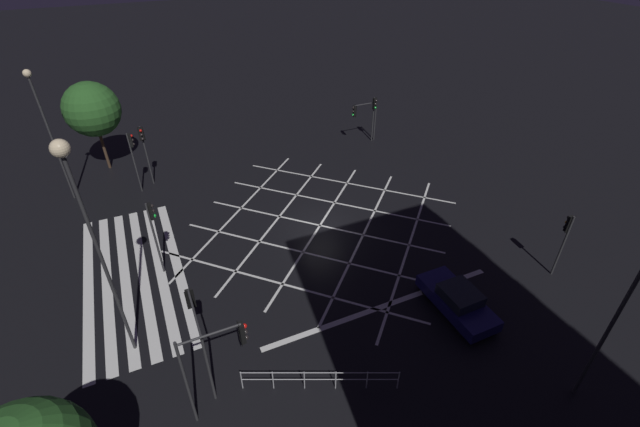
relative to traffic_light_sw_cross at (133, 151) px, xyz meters
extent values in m
plane|color=black|center=(9.00, 9.67, -3.11)|extent=(200.00, 200.00, 0.00)
cube|color=silver|center=(9.00, 0.88, -3.11)|extent=(12.64, 0.50, 0.01)
cube|color=silver|center=(9.00, -0.02, -3.11)|extent=(12.64, 0.50, 0.01)
cube|color=silver|center=(9.00, -0.92, -3.11)|extent=(12.64, 0.50, 0.01)
cube|color=silver|center=(9.00, -1.82, -3.11)|extent=(12.64, 0.50, 0.01)
cube|color=silver|center=(9.00, -2.72, -3.11)|extent=(12.64, 0.50, 0.01)
cube|color=silver|center=(9.00, -3.62, -3.11)|extent=(12.64, 0.50, 0.01)
cube|color=silver|center=(12.97, 5.70, -3.11)|extent=(11.02, 11.02, 0.01)
cube|color=silver|center=(5.03, 5.70, -3.11)|extent=(11.02, 11.02, 0.01)
cube|color=silver|center=(10.98, 7.69, -3.11)|extent=(11.02, 11.02, 0.01)
cube|color=silver|center=(7.01, 7.69, -3.11)|extent=(11.02, 11.02, 0.01)
cube|color=silver|center=(9.00, 9.67, -3.11)|extent=(11.02, 11.02, 0.01)
cube|color=silver|center=(9.00, 9.67, -3.11)|extent=(11.02, 11.02, 0.01)
cube|color=silver|center=(7.01, 11.66, -3.11)|extent=(11.02, 11.02, 0.01)
cube|color=silver|center=(10.98, 11.66, -3.11)|extent=(11.02, 11.02, 0.01)
cube|color=silver|center=(5.03, 13.65, -3.11)|extent=(11.02, 11.02, 0.01)
cube|color=silver|center=(12.97, 13.65, -3.11)|extent=(11.02, 11.02, 0.01)
cube|color=silver|center=(16.52, 9.67, -3.11)|extent=(0.30, 12.64, 0.01)
cylinder|color=#2D2D30|center=(0.00, -0.09, -0.93)|extent=(0.11, 0.11, 4.37)
cube|color=black|center=(0.00, 0.05, 0.76)|extent=(0.28, 0.16, 0.90)
sphere|color=red|center=(0.00, 0.16, 1.06)|extent=(0.18, 0.18, 0.18)
sphere|color=black|center=(0.00, 0.16, 0.76)|extent=(0.18, 0.18, 0.18)
sphere|color=black|center=(0.00, 0.16, 0.46)|extent=(0.18, 0.18, 0.18)
cube|color=black|center=(0.00, -0.04, 0.76)|extent=(0.36, 0.02, 0.98)
cylinder|color=#2D2D30|center=(18.24, 19.25, -1.23)|extent=(0.11, 0.11, 3.76)
cube|color=black|center=(18.11, 19.25, 0.15)|extent=(0.16, 0.28, 0.90)
sphere|color=black|center=(17.99, 19.25, 0.45)|extent=(0.18, 0.18, 0.18)
sphere|color=orange|center=(17.99, 19.25, 0.15)|extent=(0.18, 0.18, 0.18)
sphere|color=black|center=(17.99, 19.25, -0.15)|extent=(0.18, 0.18, 0.18)
cube|color=black|center=(18.20, 19.25, 0.15)|extent=(0.02, 0.36, 0.98)
cylinder|color=#2D2D30|center=(9.36, 0.16, -0.91)|extent=(0.11, 0.11, 4.41)
cube|color=black|center=(9.36, 0.30, 0.80)|extent=(0.28, 0.16, 0.90)
sphere|color=black|center=(9.36, 0.41, 1.10)|extent=(0.18, 0.18, 0.18)
sphere|color=black|center=(9.36, 0.41, 0.80)|extent=(0.18, 0.18, 0.18)
sphere|color=green|center=(9.36, 0.41, 0.50)|extent=(0.18, 0.18, 0.18)
cube|color=black|center=(9.36, 0.21, 0.80)|extent=(0.36, 0.02, 0.98)
cylinder|color=#2D2D30|center=(-0.74, 19.26, -1.36)|extent=(0.11, 0.11, 3.50)
cylinder|color=#2D2D30|center=(-0.74, 18.23, 0.24)|extent=(0.09, 2.06, 0.09)
cube|color=black|center=(-0.74, 17.19, -0.21)|extent=(0.28, 0.16, 0.90)
sphere|color=black|center=(-0.74, 17.08, 0.09)|extent=(0.18, 0.18, 0.18)
sphere|color=black|center=(-0.74, 17.08, -0.21)|extent=(0.18, 0.18, 0.18)
sphere|color=green|center=(-0.74, 17.08, -0.51)|extent=(0.18, 0.18, 0.18)
cube|color=black|center=(-0.74, 17.28, -0.21)|extent=(0.36, 0.02, 0.98)
cylinder|color=#2D2D30|center=(-0.62, 18.97, -1.19)|extent=(0.11, 0.11, 3.85)
cube|color=black|center=(-0.48, 18.97, 0.23)|extent=(0.16, 0.28, 0.90)
sphere|color=black|center=(-0.37, 18.97, 0.53)|extent=(0.18, 0.18, 0.18)
sphere|color=black|center=(-0.37, 18.97, 0.23)|extent=(0.18, 0.18, 0.18)
sphere|color=green|center=(-0.37, 18.97, -0.07)|extent=(0.18, 0.18, 0.18)
cube|color=black|center=(-0.57, 18.97, 0.23)|extent=(0.02, 0.36, 0.98)
cylinder|color=#2D2D30|center=(-0.77, 0.80, -0.91)|extent=(0.11, 0.11, 4.41)
cube|color=black|center=(-0.64, 0.80, 0.79)|extent=(0.16, 0.28, 0.90)
sphere|color=red|center=(-0.53, 0.80, 1.09)|extent=(0.18, 0.18, 0.18)
sphere|color=black|center=(-0.53, 0.80, 0.79)|extent=(0.18, 0.18, 0.18)
sphere|color=black|center=(-0.53, 0.80, 0.49)|extent=(0.18, 0.18, 0.18)
cube|color=black|center=(-0.73, 0.80, 0.79)|extent=(0.02, 0.36, 0.98)
cylinder|color=#2D2D30|center=(17.98, 1.00, -1.25)|extent=(0.11, 0.11, 3.72)
cylinder|color=#2D2D30|center=(16.64, 1.00, 0.46)|extent=(2.67, 0.09, 0.09)
cube|color=black|center=(15.30, 1.00, 0.01)|extent=(0.16, 0.28, 0.90)
sphere|color=black|center=(15.19, 1.00, 0.31)|extent=(0.18, 0.18, 0.18)
sphere|color=black|center=(15.19, 1.00, 0.01)|extent=(0.18, 0.18, 0.18)
sphere|color=green|center=(15.19, 1.00, -0.29)|extent=(0.18, 0.18, 0.18)
cube|color=black|center=(15.39, 1.00, 0.01)|extent=(0.02, 0.36, 0.98)
cylinder|color=#2D2D30|center=(18.59, 0.14, -0.86)|extent=(0.11, 0.11, 4.50)
cylinder|color=#2D2D30|center=(18.59, 1.24, 1.24)|extent=(0.09, 2.19, 0.09)
cube|color=black|center=(18.59, 2.34, 0.79)|extent=(0.28, 0.16, 0.90)
sphere|color=red|center=(18.59, 2.45, 1.09)|extent=(0.18, 0.18, 0.18)
sphere|color=black|center=(18.59, 2.45, 0.79)|extent=(0.18, 0.18, 0.18)
sphere|color=black|center=(18.59, 2.45, 0.49)|extent=(0.18, 0.18, 0.18)
cube|color=black|center=(18.59, 2.25, 0.79)|extent=(0.36, 0.02, 0.98)
cylinder|color=#2D2D30|center=(-1.00, -4.43, 1.07)|extent=(0.14, 0.14, 8.37)
sphere|color=#F9E0B2|center=(-1.00, -4.43, 5.40)|extent=(0.47, 0.47, 0.47)
cylinder|color=#2D2D30|center=(14.06, -1.73, 1.69)|extent=(0.14, 0.14, 9.61)
sphere|color=#F9E0B2|center=(14.06, -1.73, 6.68)|extent=(0.63, 0.63, 0.63)
cylinder|color=#2D2D30|center=(23.73, 14.29, 1.55)|extent=(0.14, 0.14, 9.34)
cylinder|color=#473323|center=(-4.72, -2.01, -1.50)|extent=(0.21, 0.21, 3.23)
sphere|color=#285B23|center=(-4.72, -2.01, 1.58)|extent=(3.89, 3.89, 3.89)
cube|color=#191951|center=(18.13, 12.83, -2.62)|extent=(4.27, 1.79, 0.60)
cube|color=black|center=(18.24, 12.83, -2.05)|extent=(1.79, 1.58, 0.54)
sphere|color=white|center=(16.04, 12.28, -2.68)|extent=(0.16, 0.16, 0.16)
sphere|color=white|center=(16.04, 13.39, -2.68)|extent=(0.16, 0.16, 0.16)
cylinder|color=black|center=(16.81, 12.06, -2.80)|extent=(0.63, 0.20, 0.63)
cylinder|color=black|center=(16.81, 13.61, -2.80)|extent=(0.63, 0.20, 0.63)
cylinder|color=black|center=(19.46, 12.06, -2.80)|extent=(0.63, 0.20, 0.63)
cylinder|color=black|center=(19.46, 13.61, -2.80)|extent=(0.63, 0.20, 0.63)
cylinder|color=#B7B7BC|center=(18.01, 2.12, -2.59)|extent=(0.05, 0.05, 1.05)
cylinder|color=#B7B7BC|center=(18.53, 3.26, -2.59)|extent=(0.05, 0.05, 1.05)
cylinder|color=#B7B7BC|center=(19.06, 4.41, -2.59)|extent=(0.05, 0.05, 1.05)
cylinder|color=#B7B7BC|center=(19.58, 5.56, -2.59)|extent=(0.05, 0.05, 1.05)
cylinder|color=#B7B7BC|center=(20.10, 6.71, -2.59)|extent=(0.05, 0.05, 1.05)
cylinder|color=#B7B7BC|center=(20.62, 7.86, -2.59)|extent=(0.05, 0.05, 1.05)
cylinder|color=#B7B7BC|center=(19.32, 4.99, -2.10)|extent=(2.64, 5.76, 0.04)
cylinder|color=#B7B7BC|center=(19.32, 4.99, -2.54)|extent=(2.64, 5.76, 0.04)
camera|label=1|loc=(28.78, 0.69, 12.66)|focal=24.00mm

